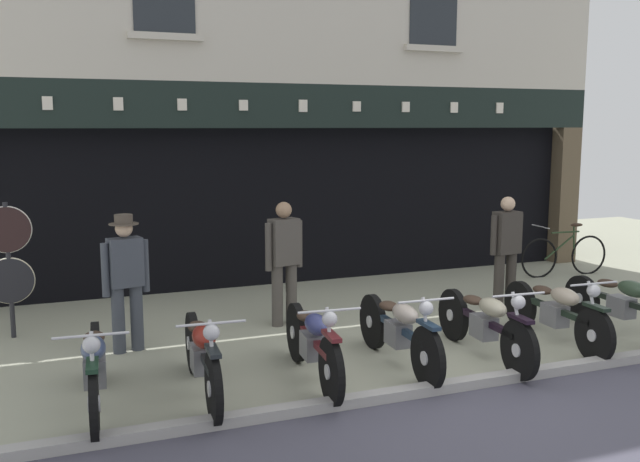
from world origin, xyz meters
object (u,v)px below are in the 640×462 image
(shopkeeper_center, at_px, (284,257))
(advert_board_near, at_px, (430,187))
(motorcycle_right, at_px, (556,311))
(salesman_right, at_px, (506,247))
(motorcycle_far_left, at_px, (95,366))
(motorcycle_center_left, at_px, (313,341))
(tyre_sign_pole, at_px, (8,257))
(salesman_left, at_px, (126,277))
(motorcycle_left, at_px, (202,354))
(advert_board_far, at_px, (477,179))
(motorcycle_center, at_px, (399,330))
(leaning_bicycle, at_px, (565,255))
(motorcycle_far_right, at_px, (623,303))
(motorcycle_center_right, at_px, (485,323))

(shopkeeper_center, relative_size, advert_board_near, 1.72)
(motorcycle_right, bearing_deg, salesman_right, -101.63)
(motorcycle_far_left, bearing_deg, motorcycle_center_left, -177.10)
(tyre_sign_pole, distance_m, advert_board_near, 7.23)
(advert_board_near, bearing_deg, salesman_left, -153.39)
(motorcycle_far_left, xyz_separation_m, motorcycle_left, (1.00, -0.04, 0.00))
(salesman_left, height_order, advert_board_far, advert_board_far)
(salesman_left, bearing_deg, advert_board_near, -165.49)
(motorcycle_center_left, relative_size, motorcycle_center, 0.97)
(salesman_right, distance_m, leaning_bicycle, 2.87)
(motorcycle_right, height_order, tyre_sign_pole, tyre_sign_pole)
(motorcycle_far_left, height_order, motorcycle_center_left, motorcycle_center_left)
(leaning_bicycle, bearing_deg, advert_board_near, 60.38)
(motorcycle_right, height_order, shopkeeper_center, shopkeeper_center)
(tyre_sign_pole, bearing_deg, salesman_right, -9.21)
(motorcycle_left, xyz_separation_m, advert_board_near, (5.17, 4.56, 1.10))
(motorcycle_center, relative_size, advert_board_far, 2.02)
(motorcycle_far_right, relative_size, salesman_left, 1.25)
(motorcycle_right, xyz_separation_m, advert_board_far, (1.80, 4.46, 1.23))
(motorcycle_right, distance_m, advert_board_far, 4.97)
(motorcycle_left, relative_size, salesman_right, 1.25)
(motorcycle_center_right, relative_size, motorcycle_far_right, 1.02)
(motorcycle_left, bearing_deg, salesman_right, -156.82)
(motorcycle_center_left, distance_m, motorcycle_right, 3.20)
(motorcycle_right, bearing_deg, motorcycle_center, 4.22)
(motorcycle_far_left, relative_size, salesman_left, 1.25)
(motorcycle_center_left, relative_size, advert_board_far, 1.96)
(tyre_sign_pole, xyz_separation_m, leaning_bicycle, (8.96, 0.46, -0.65))
(motorcycle_left, relative_size, motorcycle_center, 1.00)
(motorcycle_far_left, xyz_separation_m, motorcycle_center_right, (4.23, -0.09, -0.00))
(motorcycle_center, bearing_deg, motorcycle_right, -176.34)
(salesman_left, bearing_deg, motorcycle_far_right, 152.80)
(advert_board_near, bearing_deg, motorcycle_center_left, -131.31)
(motorcycle_left, bearing_deg, leaning_bicycle, -152.17)
(motorcycle_left, xyz_separation_m, motorcycle_far_right, (5.41, 0.10, -0.01))
(motorcycle_far_right, height_order, tyre_sign_pole, tyre_sign_pole)
(motorcycle_left, bearing_deg, motorcycle_right, -175.23)
(motorcycle_center_left, height_order, motorcycle_center, motorcycle_center_left)
(salesman_left, xyz_separation_m, tyre_sign_pole, (-1.29, 1.07, 0.13))
(salesman_right, relative_size, leaning_bicycle, 0.94)
(advert_board_far, bearing_deg, tyre_sign_pole, -167.37)
(shopkeeper_center, bearing_deg, motorcycle_center_left, 66.38)
(salesman_left, relative_size, leaning_bicycle, 0.94)
(tyre_sign_pole, bearing_deg, motorcycle_right, -23.47)
(salesman_left, distance_m, leaning_bicycle, 7.84)
(salesman_left, height_order, leaning_bicycle, salesman_left)
(advert_board_far, relative_size, leaning_bicycle, 0.59)
(motorcycle_left, distance_m, salesman_left, 1.84)
(motorcycle_center, relative_size, salesman_left, 1.26)
(leaning_bicycle, bearing_deg, motorcycle_far_right, 155.27)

